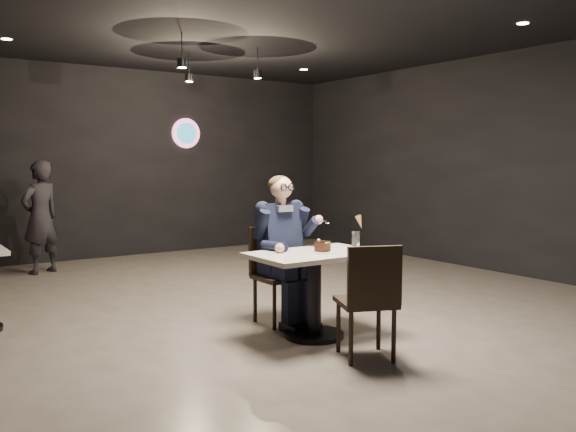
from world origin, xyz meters
TOP-DOWN VIEW (x-y plane):
  - floor at (0.00, 0.00)m, footprint 9.00×9.00m
  - wall_sign at (0.80, 4.47)m, footprint 0.50×0.06m
  - pendant_lights at (0.00, 2.00)m, footprint 1.40×1.20m
  - main_table at (-0.48, -0.90)m, footprint 1.10×0.70m
  - chair_far at (-0.48, -0.35)m, footprint 0.42×0.46m
  - chair_near at (-0.48, -1.57)m, footprint 0.57×0.59m
  - seated_man at (-0.48, -0.35)m, footprint 0.60×0.80m
  - dessert_plate at (-0.42, -0.98)m, footprint 0.21×0.21m
  - cake_slice at (-0.43, -0.95)m, footprint 0.14×0.13m
  - mint_leaf at (-0.42, -1.00)m, footprint 0.07×0.04m
  - sundae_glass at (-0.06, -0.96)m, footprint 0.07×0.07m
  - wafer_cone at (-0.00, -0.95)m, footprint 0.07×0.07m
  - passerby at (-1.76, 3.64)m, footprint 0.67×0.58m

SIDE VIEW (x-z plane):
  - floor at x=0.00m, z-range 0.00..0.00m
  - main_table at x=-0.48m, z-range 0.00..0.75m
  - chair_far at x=-0.48m, z-range 0.00..0.92m
  - chair_near at x=-0.48m, z-range 0.00..0.92m
  - seated_man at x=-0.48m, z-range 0.00..1.44m
  - dessert_plate at x=-0.42m, z-range 0.75..0.76m
  - passerby at x=-1.76m, z-range 0.00..1.54m
  - cake_slice at x=-0.43m, z-range 0.76..0.84m
  - sundae_glass at x=-0.06m, z-range 0.75..0.91m
  - mint_leaf at x=-0.42m, z-range 0.84..0.85m
  - wafer_cone at x=0.00m, z-range 0.93..1.05m
  - wall_sign at x=0.80m, z-range 1.75..2.25m
  - pendant_lights at x=0.00m, z-range 2.70..3.06m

